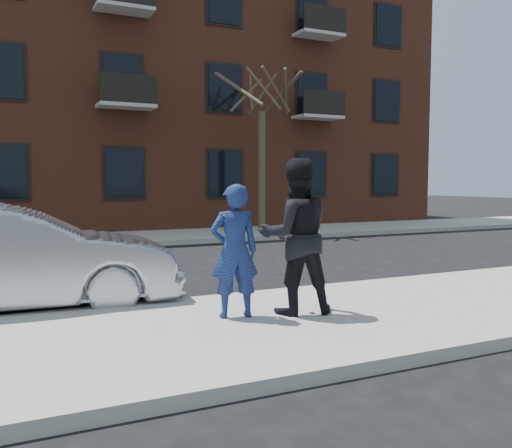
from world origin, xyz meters
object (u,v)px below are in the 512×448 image
silver_sedan (10,259)px  man_hoodie (234,251)px  man_peacoat (296,236)px  street_tree (262,77)px

silver_sedan → man_hoodie: 3.38m
man_peacoat → silver_sedan: bearing=-20.0°
man_hoodie → street_tree: bearing=-106.7°
street_tree → silver_sedan: 12.90m
street_tree → man_hoodie: size_ratio=3.93×
man_hoodie → man_peacoat: bearing=-178.4°
man_hoodie → silver_sedan: bearing=-28.2°
street_tree → man_peacoat: size_ratio=3.29×
street_tree → man_hoodie: street_tree is taller
street_tree → silver_sedan: (-8.26, -8.70, -4.73)m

